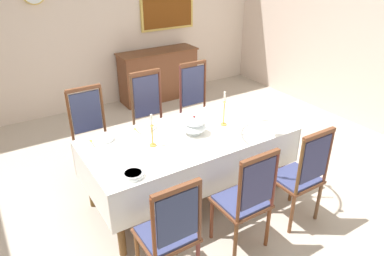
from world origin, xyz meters
TOP-DOWN VIEW (x-y plane):
  - ground at (0.00, 0.00)m, footprint 6.50×6.06m
  - back_wall at (0.00, 3.07)m, footprint 6.50×0.08m
  - dining_table at (0.00, -0.06)m, footprint 2.19×1.03m
  - tablecloth at (0.00, -0.06)m, footprint 2.21×1.05m
  - chair_south_a at (-0.77, -0.98)m, footprint 0.44×0.42m
  - chair_north_a at (-0.77, 0.86)m, footprint 0.44×0.42m
  - chair_south_b at (0.01, -0.98)m, footprint 0.44×0.42m
  - chair_north_b at (0.01, 0.87)m, footprint 0.44×0.42m
  - chair_south_c at (0.70, -0.98)m, footprint 0.44×0.42m
  - chair_north_c at (0.70, 0.87)m, footprint 0.44×0.42m
  - soup_tureen at (0.05, -0.06)m, footprint 0.25×0.25m
  - candlestick_west at (-0.44, -0.06)m, footprint 0.07×0.07m
  - candlestick_east at (0.44, -0.06)m, footprint 0.07×0.07m
  - bowl_near_left at (-0.80, 0.31)m, footprint 0.19×0.19m
  - bowl_near_right at (-0.31, 0.32)m, footprint 0.19×0.19m
  - bowl_far_left at (-0.82, -0.45)m, footprint 0.18×0.18m
  - spoon_primary at (-0.93, 0.34)m, footprint 0.03×0.18m
  - spoon_secondary at (-0.44, 0.34)m, footprint 0.03×0.18m
  - sideboard at (1.08, 2.75)m, footprint 1.44×0.48m
  - framed_painting at (1.45, 3.01)m, footprint 1.05×0.05m

SIDE VIEW (x-z plane):
  - ground at x=0.00m, z-range -0.04..0.00m
  - sideboard at x=1.08m, z-range 0.00..0.91m
  - chair_south_a at x=-0.77m, z-range 0.02..1.08m
  - chair_south_b at x=0.01m, z-range 0.02..1.08m
  - chair_south_c at x=0.70m, z-range 0.02..1.09m
  - chair_north_a at x=-0.77m, z-range 0.01..1.14m
  - chair_north_b at x=0.01m, z-range 0.00..1.19m
  - chair_north_c at x=0.70m, z-range 0.00..1.19m
  - tablecloth at x=0.00m, z-range 0.46..0.87m
  - dining_table at x=0.00m, z-range 0.31..1.09m
  - spoon_primary at x=-0.93m, z-range 0.78..0.79m
  - spoon_secondary at x=-0.44m, z-range 0.78..0.79m
  - bowl_near_right at x=-0.31m, z-range 0.78..0.82m
  - bowl_far_left at x=-0.82m, z-range 0.78..0.83m
  - bowl_near_left at x=-0.80m, z-range 0.78..0.83m
  - soup_tureen at x=0.05m, z-range 0.78..0.99m
  - candlestick_west at x=-0.44m, z-range 0.75..1.09m
  - candlestick_east at x=0.44m, z-range 0.75..1.14m
  - back_wall at x=0.00m, z-range 0.00..3.33m
  - framed_painting at x=1.45m, z-range 1.19..2.19m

